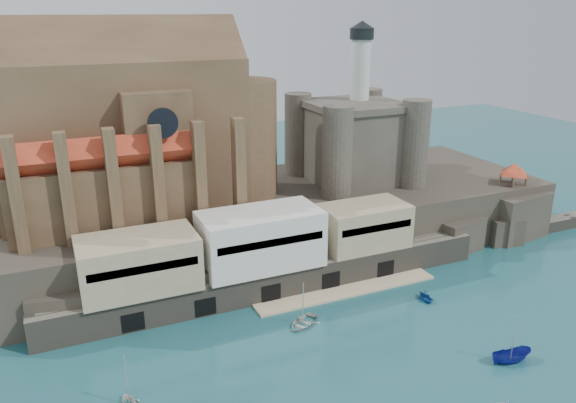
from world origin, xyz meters
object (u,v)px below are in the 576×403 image
(church, at_px, (135,135))
(boat_2, at_px, (510,362))
(pavilion, at_px, (514,170))
(castle_keep, at_px, (354,137))

(church, bearing_deg, boat_2, -53.55)
(church, relative_size, pavilion, 7.34)
(church, height_order, castle_keep, church)
(church, distance_m, castle_keep, 40.39)
(castle_keep, distance_m, boat_2, 50.91)
(church, xyz_separation_m, boat_2, (35.48, -48.04, -22.13))
(castle_keep, xyz_separation_m, boat_2, (-4.72, -47.27, -18.31))
(church, distance_m, pavilion, 68.65)
(castle_keep, relative_size, boat_2, 5.51)
(church, bearing_deg, pavilion, -13.48)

